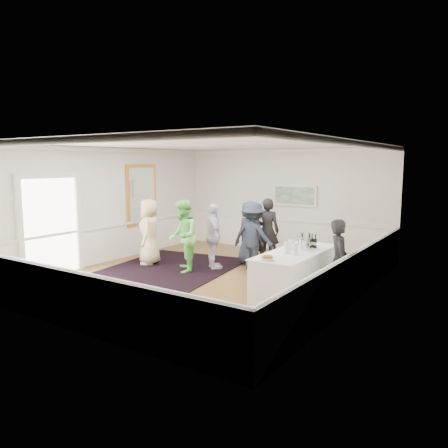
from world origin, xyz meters
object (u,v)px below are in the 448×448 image
Objects in this scene: guest_tan at (149,232)px; guest_lilac at (214,236)px; nut_bowl at (268,258)px; ice_bucket at (304,244)px; guest_green at (183,236)px; guest_navy at (250,233)px; guest_dark_a at (253,236)px; bartender at (339,261)px; guest_dark_b at (267,231)px; serving_table at (295,275)px.

guest_lilac is (1.77, 0.54, -0.04)m from guest_tan.
nut_bowl is (4.54, -1.70, 0.13)m from guest_tan.
nut_bowl is (-0.18, -1.28, -0.08)m from ice_bucket.
guest_green reaches higher than guest_navy.
guest_tan is 2.87m from guest_dark_a.
guest_dark_b is at bearing 21.75° from bartender.
ice_bucket is at bearing 76.38° from serving_table.
ice_bucket is (0.06, 0.26, 0.61)m from serving_table.
guest_green is at bearing 77.59° from guest_navy.
guest_tan is 6.97× the size of nut_bowl.
guest_navy is 3.11m from ice_bucket.
guest_green is 1.07× the size of guest_navy.
guest_green is at bearing 49.23° from guest_tan.
bartender is 6.48× the size of nut_bowl.
guest_navy is 6.70× the size of ice_bucket.
guest_green reaches higher than guest_tan.
nut_bowl is (3.23, -1.53, 0.11)m from guest_green.
nut_bowl is (-0.90, -1.34, 0.20)m from bartender.
guest_lilac is 6.67× the size of nut_bowl.
serving_table is at bearing 48.19° from guest_tan.
bartender is at bearing 22.03° from serving_table.
serving_table is 3.40m from guest_green.
guest_tan is (-4.65, 0.68, 0.40)m from serving_table.
guest_navy reaches higher than ice_bucket.
guest_dark_a reaches higher than nut_bowl.
ice_bucket is (4.72, -0.42, 0.21)m from guest_tan.
guest_tan is 2.75m from guest_navy.
guest_tan is 3.24m from guest_dark_b.
guest_tan is at bearing 56.55° from bartender.
serving_table is 1.47× the size of bartender.
guest_navy is at bearing -74.82° from guest_lilac.
ice_bucket is (2.94, -0.95, 0.25)m from guest_lilac.
guest_tan reaches higher than bartender.
guest_dark_a reaches higher than serving_table.
guest_dark_b is 7.05× the size of nut_bowl.
serving_table is 4.72m from guest_tan.
bartender is at bearing 121.63° from guest_dark_b.
guest_dark_a is 2.53m from ice_bucket.
guest_dark_b is at bearing 91.56° from guest_tan.
guest_lilac is at bearing 157.13° from serving_table.
bartender is 0.90× the size of guest_green.
guest_green is at bearing 41.34° from guest_dark_a.
bartender is 4.13m from guest_green.
bartender is 5.45m from guest_tan.
guest_green reaches higher than guest_dark_a.
guest_dark_b is 7.01× the size of ice_bucket.
guest_tan is 1.05× the size of guest_lilac.
serving_table is at bearing 43.43° from guest_green.
guest_navy reaches higher than nut_bowl.
guest_green reaches higher than nut_bowl.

